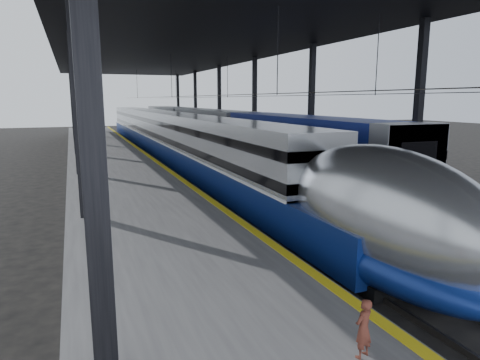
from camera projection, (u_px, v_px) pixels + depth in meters
ground at (288, 269)px, 13.49m from camera, size 160.00×160.00×0.00m
platform at (113, 167)px, 30.45m from camera, size 6.00×80.00×1.00m
yellow_strip at (152, 158)px, 31.36m from camera, size 0.30×80.00×0.01m
rails at (220, 167)px, 33.39m from camera, size 6.52×80.00×0.16m
canopy at (184, 45)px, 30.79m from camera, size 18.00×75.00×9.47m
tgv_train at (171, 138)px, 37.44m from camera, size 2.89×65.20×4.14m
second_train at (213, 131)px, 42.50m from camera, size 3.12×56.05×4.30m
child at (363, 328)px, 7.09m from camera, size 0.44×0.36×1.03m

